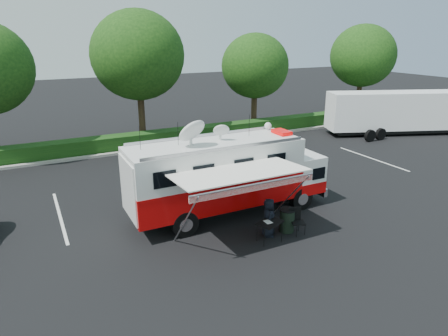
# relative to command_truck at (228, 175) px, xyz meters

# --- Properties ---
(ground_plane) EXTENTS (120.00, 120.00, 0.00)m
(ground_plane) POSITION_rel_command_truck_xyz_m (0.07, 0.00, -1.76)
(ground_plane) COLOR black
(ground_plane) RESTS_ON ground
(back_border) EXTENTS (60.00, 6.14, 8.87)m
(back_border) POSITION_rel_command_truck_xyz_m (1.22, 12.90, 3.25)
(back_border) COLOR #9E998E
(back_border) RESTS_ON ground_plane
(stall_lines) EXTENTS (24.12, 5.50, 0.01)m
(stall_lines) POSITION_rel_command_truck_xyz_m (-0.43, 3.00, -1.75)
(stall_lines) COLOR silver
(stall_lines) RESTS_ON ground_plane
(command_truck) EXTENTS (8.55, 2.35, 4.11)m
(command_truck) POSITION_rel_command_truck_xyz_m (0.00, 0.00, 0.00)
(command_truck) COLOR black
(command_truck) RESTS_ON ground_plane
(awning) EXTENTS (4.67, 2.43, 2.82)m
(awning) POSITION_rel_command_truck_xyz_m (-0.77, -2.45, 0.88)
(awning) COLOR white
(awning) RESTS_ON ground_plane
(person) EXTENTS (0.74, 0.87, 1.51)m
(person) POSITION_rel_command_truck_xyz_m (0.47, -2.42, -1.76)
(person) COLOR black
(person) RESTS_ON ground_plane
(folding_table) EXTENTS (1.12, 0.97, 0.80)m
(folding_table) POSITION_rel_command_truck_xyz_m (0.26, -2.83, -1.01)
(folding_table) COLOR black
(folding_table) RESTS_ON ground_plane
(folding_chair) EXTENTS (0.64, 0.68, 1.03)m
(folding_chair) POSITION_rel_command_truck_xyz_m (1.55, -2.70, -1.15)
(folding_chair) COLOR black
(folding_chair) RESTS_ON ground_plane
(trash_bin) EXTENTS (0.62, 0.62, 0.92)m
(trash_bin) POSITION_rel_command_truck_xyz_m (1.33, -2.42, -1.29)
(trash_bin) COLOR black
(trash_bin) RESTS_ON ground_plane
(semi_trailer) EXTENTS (10.39, 5.72, 3.18)m
(semi_trailer) POSITION_rel_command_truck_xyz_m (17.95, 7.00, -0.08)
(semi_trailer) COLOR white
(semi_trailer) RESTS_ON ground_plane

